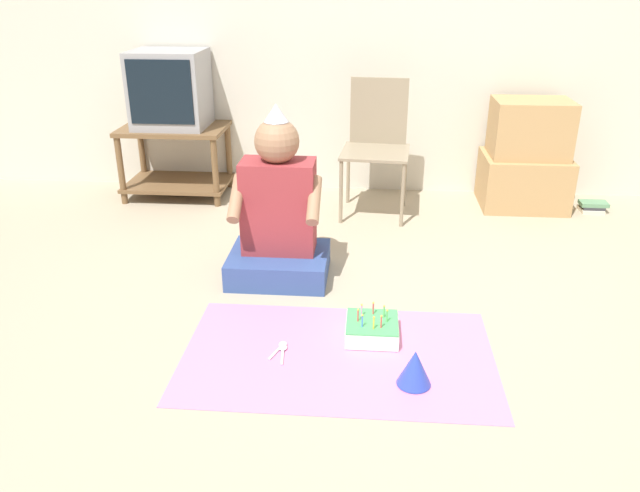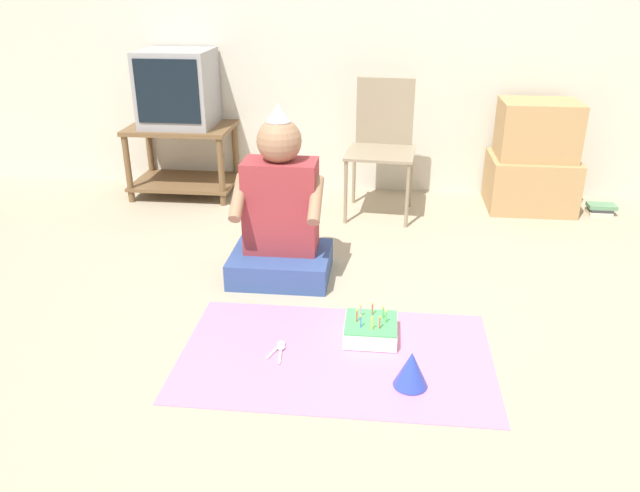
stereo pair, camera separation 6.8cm
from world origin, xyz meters
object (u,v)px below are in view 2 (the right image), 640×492
object	(u,v)px
birthday_cake	(371,329)
tv	(178,88)
folding_chair	(382,139)
cardboard_box_stack	(533,160)
book_pile	(600,209)
party_hat_blue	(411,369)
person_seated	(281,217)

from	to	relation	value
birthday_cake	tv	bearing A→B (deg)	127.41
folding_chair	cardboard_box_stack	bearing A→B (deg)	9.45
cardboard_box_stack	book_pile	distance (m)	0.56
party_hat_blue	cardboard_box_stack	bearing A→B (deg)	68.29
book_pile	person_seated	world-z (taller)	person_seated
cardboard_box_stack	book_pile	world-z (taller)	cardboard_box_stack
birthday_cake	party_hat_blue	xyz separation A→B (m)	(0.17, -0.34, 0.04)
tv	book_pile	bearing A→B (deg)	-2.43
cardboard_box_stack	person_seated	world-z (taller)	person_seated
folding_chair	person_seated	size ratio (longest dim) A/B	0.95
book_pile	birthday_cake	size ratio (longest dim) A/B	0.78
tv	birthday_cake	xyz separation A→B (m)	(1.43, -1.87, -0.72)
person_seated	party_hat_blue	world-z (taller)	person_seated
cardboard_box_stack	party_hat_blue	bearing A→B (deg)	-111.71
cardboard_box_stack	book_pile	xyz separation A→B (m)	(0.46, -0.09, -0.30)
book_pile	party_hat_blue	distance (m)	2.47
person_seated	cardboard_box_stack	bearing A→B (deg)	38.71
tv	person_seated	distance (m)	1.63
folding_chair	party_hat_blue	world-z (taller)	folding_chair
tv	birthday_cake	distance (m)	2.46
folding_chair	cardboard_box_stack	xyz separation A→B (m)	(1.03, 0.17, -0.16)
person_seated	party_hat_blue	distance (m)	1.18
tv	person_seated	xyz separation A→B (m)	(0.93, -1.26, -0.44)
cardboard_box_stack	book_pile	size ratio (longest dim) A/B	4.03
tv	person_seated	bearing A→B (deg)	-53.73
folding_chair	cardboard_box_stack	world-z (taller)	folding_chair
folding_chair	cardboard_box_stack	size ratio (longest dim) A/B	1.19
tv	party_hat_blue	bearing A→B (deg)	-54.07
cardboard_box_stack	tv	bearing A→B (deg)	179.32
party_hat_blue	folding_chair	bearing A→B (deg)	94.65
cardboard_box_stack	birthday_cake	world-z (taller)	cardboard_box_stack
tv	person_seated	world-z (taller)	tv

